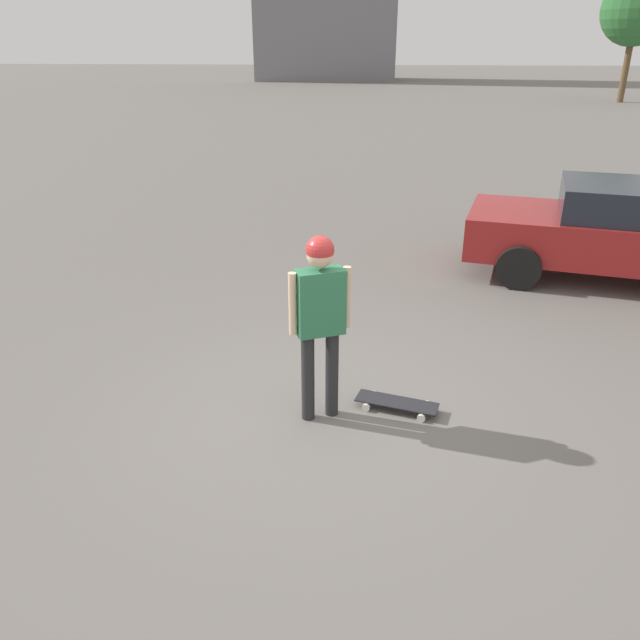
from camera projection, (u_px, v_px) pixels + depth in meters
name	position (u px, v px, depth m)	size (l,w,h in m)	color
ground_plane	(320.00, 415.00, 5.75)	(220.00, 220.00, 0.00)	slate
person	(320.00, 308.00, 5.31)	(0.35, 0.51, 1.71)	#262628
skateboard	(397.00, 403.00, 5.81)	(0.42, 0.80, 0.09)	#232328
car_parked_near	(620.00, 231.00, 8.85)	(2.61, 4.40, 1.38)	maroon
tree_distant	(636.00, 10.00, 35.11)	(3.85, 3.85, 6.86)	brown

